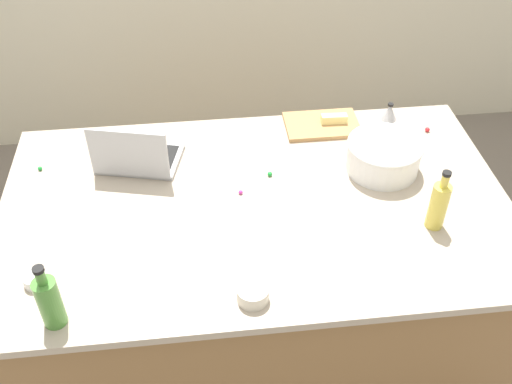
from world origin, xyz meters
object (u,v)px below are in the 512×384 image
object	(u,v)px
mixing_bowl_large	(383,155)
ramekin_medium	(35,280)
bottle_olive	(49,301)
cutting_board	(322,125)
ramekin_small	(253,294)
laptop	(137,157)
butter_stick_left	(334,119)
kitchen_timer	(389,112)
bottle_oil	(439,205)

from	to	relation	value
mixing_bowl_large	ramekin_medium	distance (m)	1.32
mixing_bowl_large	bottle_olive	xyz separation A→B (m)	(-1.16, -0.60, 0.03)
mixing_bowl_large	bottle_olive	world-z (taller)	bottle_olive
cutting_board	ramekin_medium	xyz separation A→B (m)	(-1.07, -0.75, 0.01)
mixing_bowl_large	ramekin_small	size ratio (longest dim) A/B	2.91
laptop	ramekin_small	size ratio (longest dim) A/B	3.58
mixing_bowl_large	cutting_board	size ratio (longest dim) A/B	0.92
butter_stick_left	cutting_board	bearing A→B (deg)	180.00
mixing_bowl_large	ramekin_small	bearing A→B (deg)	-134.29
ramekin_medium	kitchen_timer	world-z (taller)	kitchen_timer
laptop	ramekin_medium	bearing A→B (deg)	-117.79
laptop	bottle_olive	bearing A→B (deg)	-106.61
bottle_oil	bottle_olive	xyz separation A→B (m)	(-1.25, -0.27, -0.00)
butter_stick_left	ramekin_medium	xyz separation A→B (m)	(-1.12, -0.75, -0.02)
ramekin_medium	bottle_olive	bearing A→B (deg)	-62.13
mixing_bowl_large	butter_stick_left	distance (m)	0.34
kitchen_timer	butter_stick_left	bearing A→B (deg)	-174.26
laptop	mixing_bowl_large	world-z (taller)	laptop
ramekin_medium	ramekin_small	bearing A→B (deg)	-11.79
bottle_oil	ramekin_medium	xyz separation A→B (m)	(-1.34, -0.11, -0.08)
ramekin_medium	cutting_board	bearing A→B (deg)	35.21
bottle_oil	ramekin_small	bearing A→B (deg)	-158.99
laptop	ramekin_small	bearing A→B (deg)	-62.07
ramekin_medium	mixing_bowl_large	bearing A→B (deg)	19.59
cutting_board	kitchen_timer	size ratio (longest dim) A/B	4.05
ramekin_small	bottle_olive	bearing A→B (deg)	-178.45
butter_stick_left	kitchen_timer	size ratio (longest dim) A/B	1.43
bottle_oil	cutting_board	world-z (taller)	bottle_oil
bottle_olive	kitchen_timer	distance (m)	1.59
laptop	kitchen_timer	bearing A→B (deg)	11.24
kitchen_timer	bottle_oil	bearing A→B (deg)	-92.63
mixing_bowl_large	butter_stick_left	bearing A→B (deg)	111.46
butter_stick_left	ramekin_small	size ratio (longest dim) A/B	1.11
bottle_oil	ramekin_medium	world-z (taller)	bottle_oil
bottle_oil	kitchen_timer	world-z (taller)	bottle_oil
bottle_olive	kitchen_timer	xyz separation A→B (m)	(1.28, 0.93, -0.06)
mixing_bowl_large	bottle_oil	world-z (taller)	bottle_oil
bottle_olive	butter_stick_left	distance (m)	1.38
ramekin_medium	laptop	bearing A→B (deg)	62.21
ramekin_small	laptop	bearing A→B (deg)	117.93
laptop	bottle_olive	world-z (taller)	bottle_olive
bottle_oil	ramekin_medium	distance (m)	1.34
bottle_olive	butter_stick_left	world-z (taller)	bottle_olive
cutting_board	ramekin_small	distance (m)	0.98
butter_stick_left	kitchen_timer	xyz separation A→B (m)	(0.25, 0.02, -0.00)
ramekin_medium	kitchen_timer	distance (m)	1.57
butter_stick_left	bottle_oil	bearing A→B (deg)	-71.17
cutting_board	ramekin_small	bearing A→B (deg)	-113.82
bottle_olive	cutting_board	size ratio (longest dim) A/B	0.75
bottle_oil	kitchen_timer	distance (m)	0.67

